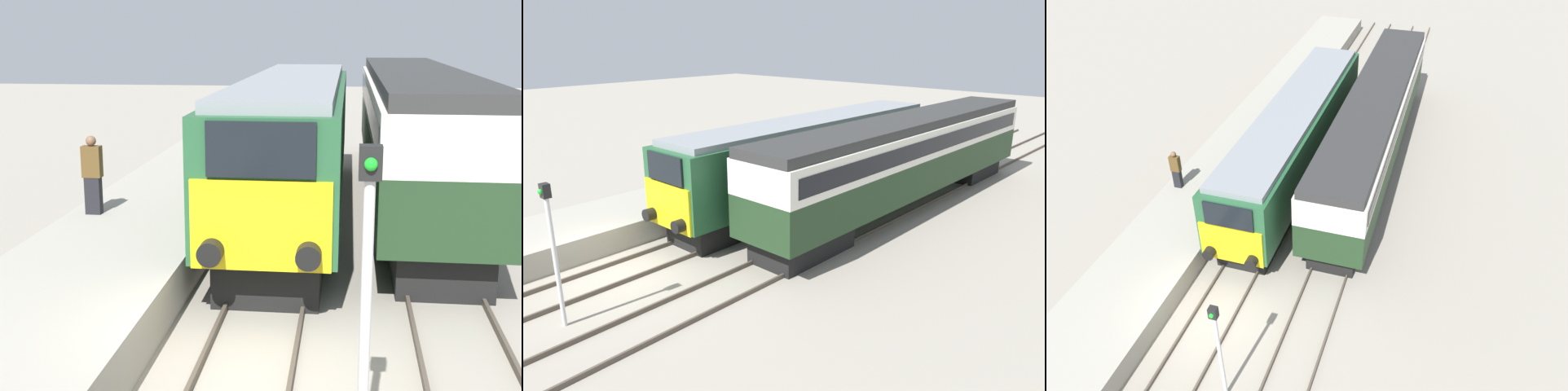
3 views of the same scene
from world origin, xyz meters
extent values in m
plane|color=gray|center=(0.00, 0.00, 0.00)|extent=(120.00, 120.00, 0.00)
cube|color=#9E998C|center=(-3.30, 8.00, 0.45)|extent=(3.50, 50.00, 0.91)
cube|color=#4C4238|center=(-0.72, 5.00, 0.07)|extent=(0.07, 60.00, 0.14)
cube|color=#4C4238|center=(0.72, 5.00, 0.07)|extent=(0.07, 60.00, 0.14)
cube|color=#4C4238|center=(2.68, 5.00, 0.07)|extent=(0.07, 60.00, 0.14)
cube|color=#4C4238|center=(4.12, 5.00, 0.07)|extent=(0.07, 60.00, 0.14)
cube|color=black|center=(0.00, 4.77, 0.50)|extent=(2.03, 4.00, 1.00)
cube|color=black|center=(0.00, 15.25, 0.50)|extent=(2.03, 4.00, 1.00)
cube|color=#235633|center=(0.00, 10.01, 2.34)|extent=(2.70, 15.48, 2.67)
cube|color=yellow|center=(0.00, 2.23, 1.80)|extent=(2.48, 0.10, 1.60)
cube|color=black|center=(0.00, 2.23, 3.14)|extent=(1.89, 0.10, 0.96)
cube|color=gray|center=(0.00, 10.01, 3.79)|extent=(2.38, 14.86, 0.24)
cylinder|color=black|center=(-0.85, 2.02, 1.35)|extent=(0.44, 0.35, 0.44)
cylinder|color=black|center=(0.85, 2.02, 1.35)|extent=(0.44, 0.35, 0.44)
cube|color=black|center=(3.40, 5.40, 0.47)|extent=(1.89, 3.60, 0.95)
cube|color=black|center=(3.40, 19.32, 0.47)|extent=(1.89, 3.60, 0.95)
cube|color=#1E381E|center=(3.40, 12.36, 1.71)|extent=(2.70, 18.33, 1.52)
cube|color=silver|center=(3.40, 12.36, 3.07)|extent=(2.71, 18.33, 1.19)
cube|color=black|center=(3.40, 12.36, 3.07)|extent=(2.75, 17.59, 0.66)
cube|color=#2D2D2D|center=(3.40, 12.36, 3.85)|extent=(2.48, 18.33, 0.36)
cube|color=black|center=(-4.41, 6.15, 1.35)|extent=(0.36, 0.24, 0.88)
cube|color=brown|center=(-4.41, 6.15, 2.15)|extent=(0.44, 0.26, 0.73)
sphere|color=brown|center=(-4.41, 6.15, 2.64)|extent=(0.24, 0.24, 0.24)
cylinder|color=silver|center=(1.70, -2.41, 1.80)|extent=(0.12, 0.12, 3.60)
cube|color=black|center=(1.70, -2.41, 3.78)|extent=(0.24, 0.20, 0.36)
sphere|color=green|center=(1.70, -2.52, 3.78)|extent=(0.14, 0.14, 0.14)
camera|label=1|loc=(1.46, -9.82, 5.09)|focal=50.00mm
camera|label=2|loc=(14.04, -7.20, 7.47)|focal=35.00mm
camera|label=3|loc=(6.75, -10.39, 14.31)|focal=35.00mm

